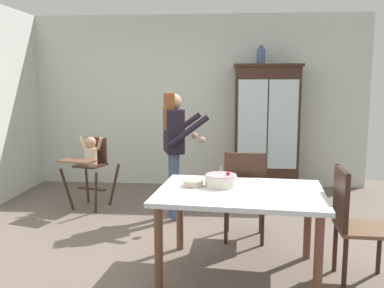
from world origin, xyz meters
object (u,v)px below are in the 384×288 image
at_px(serving_bowl, 193,183).
at_px(dining_table, 240,201).
at_px(dining_chair_far_side, 245,190).
at_px(dining_chair_right_end, 352,217).
at_px(ceramic_vase, 261,56).
at_px(china_cabinet, 266,128).
at_px(birthday_cake, 221,180).
at_px(adult_person, 174,140).
at_px(high_chair_with_toddler, 90,159).

bearing_deg(serving_bowl, dining_table, -16.39).
relative_size(dining_table, dining_chair_far_side, 1.56).
bearing_deg(dining_chair_right_end, ceramic_vase, 12.80).
height_order(china_cabinet, ceramic_vase, ceramic_vase).
bearing_deg(ceramic_vase, china_cabinet, -2.01).
bearing_deg(birthday_cake, china_cabinet, 76.79).
relative_size(ceramic_vase, adult_person, 0.18).
bearing_deg(adult_person, dining_chair_right_end, -149.53).
xyz_separation_m(dining_table, birthday_cake, (-0.17, 0.13, 0.15)).
bearing_deg(serving_bowl, ceramic_vase, 74.14).
height_order(ceramic_vase, serving_bowl, ceramic_vase).
height_order(dining_table, serving_bowl, serving_bowl).
distance_m(birthday_cake, serving_bowl, 0.25).
height_order(ceramic_vase, high_chair_with_toddler, ceramic_vase).
bearing_deg(birthday_cake, dining_chair_far_side, 67.81).
xyz_separation_m(dining_table, dining_chair_right_end, (0.92, -0.09, -0.09)).
xyz_separation_m(birthday_cake, dining_chair_far_side, (0.24, 0.59, -0.24)).
bearing_deg(dining_chair_far_side, dining_table, 86.57).
height_order(ceramic_vase, adult_person, ceramic_vase).
distance_m(adult_person, dining_table, 1.65).
xyz_separation_m(high_chair_with_toddler, dining_chair_far_side, (1.97, -1.07, -0.10)).
bearing_deg(high_chair_with_toddler, ceramic_vase, 42.71).
distance_m(ceramic_vase, dining_chair_far_side, 2.68).
relative_size(adult_person, dining_chair_right_end, 1.59).
bearing_deg(serving_bowl, dining_chair_right_end, -9.11).
bearing_deg(serving_bowl, adult_person, 103.90).
bearing_deg(china_cabinet, birthday_cake, -103.21).
distance_m(adult_person, serving_bowl, 1.37).
relative_size(birthday_cake, serving_bowl, 1.56).
xyz_separation_m(ceramic_vase, serving_bowl, (-0.80, -2.81, -1.27)).
bearing_deg(dining_chair_right_end, adult_person, 50.02).
distance_m(china_cabinet, dining_table, 2.98).
height_order(china_cabinet, serving_bowl, china_cabinet).
distance_m(serving_bowl, dining_chair_right_end, 1.36).
distance_m(ceramic_vase, adult_person, 2.15).
bearing_deg(china_cabinet, adult_person, -129.62).
distance_m(ceramic_vase, high_chair_with_toddler, 2.90).
relative_size(china_cabinet, birthday_cake, 6.87).
xyz_separation_m(serving_bowl, dining_chair_right_end, (1.33, -0.21, -0.21)).
bearing_deg(adult_person, ceramic_vase, -53.83).
bearing_deg(dining_chair_right_end, birthday_cake, 81.02).
bearing_deg(dining_chair_far_side, high_chair_with_toddler, -26.00).
bearing_deg(dining_table, ceramic_vase, 82.52).
xyz_separation_m(adult_person, dining_chair_far_side, (0.81, -0.72, -0.41)).
xyz_separation_m(ceramic_vase, dining_chair_right_end, (0.53, -3.02, -1.49)).
height_order(adult_person, serving_bowl, adult_person).
xyz_separation_m(dining_table, dining_chair_far_side, (0.07, 0.72, -0.09)).
distance_m(high_chair_with_toddler, dining_chair_far_side, 2.25).
height_order(serving_bowl, dining_chair_right_end, dining_chair_right_end).
bearing_deg(dining_chair_far_side, birthday_cake, 70.24).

